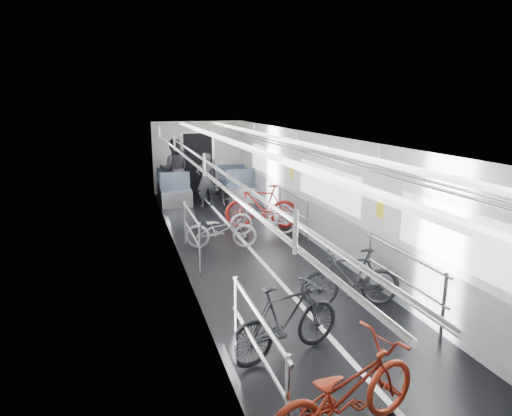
{
  "coord_description": "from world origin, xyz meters",
  "views": [
    {
      "loc": [
        -2.53,
        -8.32,
        3.09
      ],
      "look_at": [
        0.0,
        0.13,
        0.99
      ],
      "focal_mm": 32.0,
      "sensor_mm": 36.0,
      "label": 1
    }
  ],
  "objects_px": {
    "bike_left_near": "(344,392)",
    "bike_left_mid": "(286,320)",
    "bike_aisle": "(218,191)",
    "bike_right_mid": "(264,218)",
    "person_seated": "(174,169)",
    "bike_left_far": "(221,230)",
    "bike_right_far": "(262,206)",
    "person_standing": "(206,180)",
    "bike_right_near": "(351,278)"
  },
  "relations": [
    {
      "from": "bike_left_mid",
      "to": "bike_left_far",
      "type": "height_order",
      "value": "bike_left_mid"
    },
    {
      "from": "bike_left_mid",
      "to": "person_seated",
      "type": "relative_size",
      "value": 0.84
    },
    {
      "from": "bike_right_near",
      "to": "person_standing",
      "type": "bearing_deg",
      "value": -161.33
    },
    {
      "from": "bike_right_mid",
      "to": "bike_right_far",
      "type": "xyz_separation_m",
      "value": [
        0.14,
        0.6,
        0.13
      ]
    },
    {
      "from": "bike_aisle",
      "to": "person_seated",
      "type": "xyz_separation_m",
      "value": [
        -1.11,
        1.29,
        0.51
      ]
    },
    {
      "from": "bike_left_near",
      "to": "bike_aisle",
      "type": "relative_size",
      "value": 1.06
    },
    {
      "from": "bike_left_mid",
      "to": "bike_left_far",
      "type": "relative_size",
      "value": 1.06
    },
    {
      "from": "bike_right_mid",
      "to": "bike_aisle",
      "type": "relative_size",
      "value": 0.94
    },
    {
      "from": "bike_right_mid",
      "to": "person_standing",
      "type": "height_order",
      "value": "person_standing"
    },
    {
      "from": "bike_left_far",
      "to": "bike_right_mid",
      "type": "relative_size",
      "value": 0.96
    },
    {
      "from": "bike_left_mid",
      "to": "bike_right_mid",
      "type": "height_order",
      "value": "bike_left_mid"
    },
    {
      "from": "bike_right_near",
      "to": "bike_left_far",
      "type": "bearing_deg",
      "value": -147.16
    },
    {
      "from": "bike_left_mid",
      "to": "bike_right_far",
      "type": "height_order",
      "value": "bike_right_far"
    },
    {
      "from": "bike_left_mid",
      "to": "person_standing",
      "type": "xyz_separation_m",
      "value": [
        0.58,
        8.36,
        0.31
      ]
    },
    {
      "from": "bike_left_near",
      "to": "person_seated",
      "type": "bearing_deg",
      "value": -14.07
    },
    {
      "from": "bike_left_far",
      "to": "bike_right_far",
      "type": "bearing_deg",
      "value": -32.17
    },
    {
      "from": "bike_right_far",
      "to": "bike_aisle",
      "type": "height_order",
      "value": "bike_right_far"
    },
    {
      "from": "person_standing",
      "to": "person_seated",
      "type": "xyz_separation_m",
      "value": [
        -0.76,
        1.29,
        0.16
      ]
    },
    {
      "from": "person_seated",
      "to": "bike_aisle",
      "type": "bearing_deg",
      "value": 138.9
    },
    {
      "from": "bike_right_mid",
      "to": "person_seated",
      "type": "distance_m",
      "value": 4.89
    },
    {
      "from": "bike_left_mid",
      "to": "person_standing",
      "type": "bearing_deg",
      "value": -18.99
    },
    {
      "from": "bike_right_mid",
      "to": "person_standing",
      "type": "relative_size",
      "value": 0.99
    },
    {
      "from": "bike_right_mid",
      "to": "bike_aisle",
      "type": "xyz_separation_m",
      "value": [
        -0.38,
        3.34,
        0.02
      ]
    },
    {
      "from": "bike_right_far",
      "to": "person_standing",
      "type": "relative_size",
      "value": 1.13
    },
    {
      "from": "bike_right_far",
      "to": "person_standing",
      "type": "height_order",
      "value": "person_standing"
    },
    {
      "from": "person_seated",
      "to": "bike_right_mid",
      "type": "bearing_deg",
      "value": 116.02
    },
    {
      "from": "bike_left_far",
      "to": "bike_right_mid",
      "type": "xyz_separation_m",
      "value": [
        1.15,
        0.64,
        0.02
      ]
    },
    {
      "from": "bike_left_mid",
      "to": "person_standing",
      "type": "relative_size",
      "value": 1.01
    },
    {
      "from": "bike_left_far",
      "to": "bike_right_far",
      "type": "height_order",
      "value": "bike_right_far"
    },
    {
      "from": "bike_left_far",
      "to": "person_seated",
      "type": "distance_m",
      "value": 5.31
    },
    {
      "from": "bike_left_near",
      "to": "bike_left_mid",
      "type": "height_order",
      "value": "bike_left_mid"
    },
    {
      "from": "bike_right_mid",
      "to": "bike_aisle",
      "type": "bearing_deg",
      "value": -164.49
    },
    {
      "from": "bike_left_mid",
      "to": "bike_aisle",
      "type": "distance_m",
      "value": 8.41
    },
    {
      "from": "bike_left_near",
      "to": "bike_right_near",
      "type": "relative_size",
      "value": 1.16
    },
    {
      "from": "bike_right_mid",
      "to": "bike_left_mid",
      "type": "bearing_deg",
      "value": -5.52
    },
    {
      "from": "bike_left_mid",
      "to": "bike_left_far",
      "type": "bearing_deg",
      "value": -17.06
    },
    {
      "from": "bike_right_far",
      "to": "person_seated",
      "type": "xyz_separation_m",
      "value": [
        -1.63,
        4.03,
        0.41
      ]
    },
    {
      "from": "bike_left_far",
      "to": "bike_aisle",
      "type": "distance_m",
      "value": 4.06
    },
    {
      "from": "bike_right_near",
      "to": "bike_right_far",
      "type": "distance_m",
      "value": 4.6
    },
    {
      "from": "bike_left_mid",
      "to": "person_seated",
      "type": "bearing_deg",
      "value": -13.95
    },
    {
      "from": "bike_left_far",
      "to": "person_standing",
      "type": "bearing_deg",
      "value": 7.82
    },
    {
      "from": "bike_right_near",
      "to": "person_seated",
      "type": "xyz_separation_m",
      "value": [
        -1.61,
        8.63,
        0.49
      ]
    },
    {
      "from": "bike_left_near",
      "to": "person_seated",
      "type": "relative_size",
      "value": 0.93
    },
    {
      "from": "bike_right_near",
      "to": "bike_right_far",
      "type": "relative_size",
      "value": 0.85
    },
    {
      "from": "bike_left_near",
      "to": "bike_aisle",
      "type": "bearing_deg",
      "value": -20.4
    },
    {
      "from": "person_seated",
      "to": "bike_right_near",
      "type": "bearing_deg",
      "value": 108.75
    },
    {
      "from": "bike_right_far",
      "to": "person_seated",
      "type": "relative_size",
      "value": 0.95
    },
    {
      "from": "bike_left_near",
      "to": "bike_right_mid",
      "type": "xyz_separation_m",
      "value": [
        1.27,
        6.48,
        -0.05
      ]
    },
    {
      "from": "bike_right_mid",
      "to": "bike_right_far",
      "type": "relative_size",
      "value": 0.88
    },
    {
      "from": "bike_left_near",
      "to": "person_seated",
      "type": "distance_m",
      "value": 11.12
    }
  ]
}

